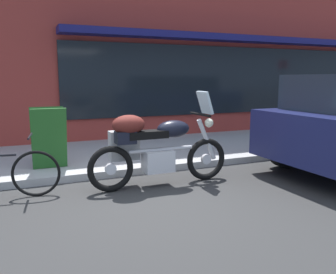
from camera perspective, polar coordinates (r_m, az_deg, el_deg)
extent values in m
plane|color=#2D2D2D|center=(4.80, -3.37, -10.21)|extent=(80.00, 80.00, 0.00)
cube|color=#98332C|center=(12.66, 23.26, 15.75)|extent=(22.97, 0.35, 6.36)
cube|color=black|center=(12.42, 23.46, 8.32)|extent=(16.08, 0.06, 1.80)
cube|color=navy|center=(12.31, 24.57, 13.39)|extent=(16.08, 0.60, 0.16)
torus|color=black|center=(5.74, 6.09, -3.53)|extent=(0.67, 0.09, 0.67)
cylinder|color=silver|center=(5.74, 6.09, -3.53)|extent=(0.16, 0.06, 0.16)
torus|color=black|center=(5.16, -9.12, -5.05)|extent=(0.67, 0.09, 0.67)
cylinder|color=silver|center=(5.16, -9.12, -5.05)|extent=(0.16, 0.06, 0.16)
cube|color=silver|center=(5.37, -1.60, -3.82)|extent=(0.44, 0.30, 0.32)
cylinder|color=silver|center=(5.35, -1.11, -2.00)|extent=(1.01, 0.07, 0.06)
ellipsoid|color=black|center=(5.38, 0.84, 1.31)|extent=(0.52, 0.28, 0.26)
cube|color=black|center=(5.23, -3.35, 0.39)|extent=(0.60, 0.24, 0.11)
cube|color=black|center=(5.13, -6.80, -0.06)|extent=(0.28, 0.22, 0.18)
cylinder|color=silver|center=(5.67, 6.14, -0.38)|extent=(0.35, 0.07, 0.67)
cylinder|color=black|center=(5.56, 5.14, 3.61)|extent=(0.04, 0.62, 0.04)
cube|color=silver|center=(5.59, 5.89, 5.47)|extent=(0.15, 0.32, 0.35)
sphere|color=#EAEACC|center=(5.66, 6.54, 2.25)|extent=(0.14, 0.14, 0.14)
cube|color=#B7B7B7|center=(5.40, -7.00, -1.32)|extent=(0.44, 0.20, 0.44)
cube|color=black|center=(5.50, -7.33, -1.12)|extent=(0.37, 0.02, 0.03)
ellipsoid|color=#591E19|center=(5.12, -6.30, 1.96)|extent=(0.48, 0.32, 0.28)
torus|color=black|center=(5.22, -20.24, -5.50)|extent=(0.64, 0.13, 0.64)
cylinder|color=black|center=(5.13, -21.12, 0.12)|extent=(0.09, 0.48, 0.03)
cylinder|color=black|center=(6.84, 18.26, -1.89)|extent=(0.66, 0.22, 0.66)
cube|color=#1E511E|center=(6.15, -18.35, -0.28)|extent=(0.55, 0.21, 1.01)
cube|color=#1E511E|center=(6.37, -18.53, 0.02)|extent=(0.55, 0.21, 1.01)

